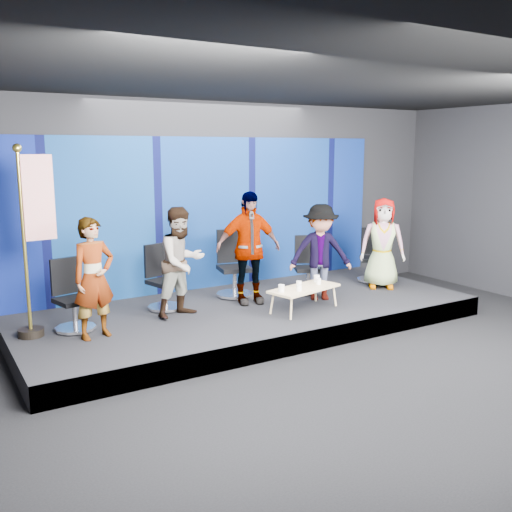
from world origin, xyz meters
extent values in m
plane|color=black|center=(0.00, 0.00, 0.00)|extent=(10.00, 10.00, 0.00)
cube|color=black|center=(0.00, 4.00, 1.75)|extent=(10.00, 0.02, 3.50)
cube|color=black|center=(0.00, 0.00, 3.50)|extent=(10.00, 8.00, 0.02)
cube|color=black|center=(0.00, 2.50, 0.15)|extent=(7.00, 3.00, 0.30)
cube|color=#070D56|center=(0.00, 3.95, 1.60)|extent=(7.00, 0.08, 2.60)
cylinder|color=silver|center=(-2.62, 2.65, 0.33)|extent=(0.65, 0.65, 0.05)
cylinder|color=silver|center=(-2.62, 2.65, 0.54)|extent=(0.06, 0.06, 0.36)
cube|color=black|center=(-2.62, 2.65, 0.72)|extent=(0.52, 0.52, 0.06)
cube|color=black|center=(-2.67, 2.86, 1.02)|extent=(0.40, 0.14, 0.50)
imported|color=black|center=(-2.45, 2.23, 1.08)|extent=(0.64, 0.49, 1.56)
cylinder|color=silver|center=(-1.18, 2.99, 0.33)|extent=(0.67, 0.67, 0.06)
cylinder|color=silver|center=(-1.18, 2.99, 0.54)|extent=(0.06, 0.06, 0.37)
cube|color=black|center=(-1.18, 2.99, 0.73)|extent=(0.54, 0.54, 0.06)
cube|color=black|center=(-1.24, 3.20, 1.03)|extent=(0.41, 0.15, 0.51)
imported|color=black|center=(-1.10, 2.55, 1.10)|extent=(0.90, 0.78, 1.59)
cylinder|color=silver|center=(0.08, 3.12, 0.33)|extent=(0.73, 0.73, 0.06)
cylinder|color=silver|center=(0.08, 3.12, 0.57)|extent=(0.07, 0.07, 0.41)
cube|color=black|center=(0.08, 3.12, 0.77)|extent=(0.58, 0.58, 0.07)
cube|color=black|center=(0.13, 3.36, 1.11)|extent=(0.45, 0.15, 0.56)
imported|color=black|center=(0.08, 2.67, 1.18)|extent=(1.10, 0.64, 1.76)
cylinder|color=silver|center=(1.27, 2.71, 0.33)|extent=(0.72, 0.72, 0.05)
cylinder|color=silver|center=(1.27, 2.71, 0.53)|extent=(0.06, 0.06, 0.36)
cube|color=black|center=(1.27, 2.71, 0.71)|extent=(0.58, 0.58, 0.06)
cube|color=black|center=(1.37, 2.90, 1.01)|extent=(0.37, 0.22, 0.49)
imported|color=black|center=(1.18, 2.26, 1.07)|extent=(1.15, 0.96, 1.54)
cylinder|color=silver|center=(2.77, 2.76, 0.33)|extent=(0.77, 0.77, 0.05)
cylinder|color=silver|center=(2.77, 2.76, 0.54)|extent=(0.06, 0.06, 0.36)
cube|color=black|center=(2.77, 2.76, 0.72)|extent=(0.61, 0.61, 0.06)
cube|color=black|center=(2.90, 2.94, 1.02)|extent=(0.35, 0.28, 0.50)
imported|color=black|center=(2.60, 2.34, 1.09)|extent=(0.91, 0.86, 1.57)
cube|color=tan|center=(0.59, 1.87, 0.64)|extent=(1.23, 0.74, 0.04)
cylinder|color=tan|center=(0.14, 1.57, 0.46)|extent=(0.03, 0.03, 0.32)
cylinder|color=tan|center=(0.06, 1.94, 0.46)|extent=(0.03, 0.03, 0.32)
cylinder|color=tan|center=(1.12, 1.80, 0.46)|extent=(0.03, 0.03, 0.32)
cylinder|color=tan|center=(1.03, 2.17, 0.46)|extent=(0.03, 0.03, 0.32)
cylinder|color=white|center=(0.14, 1.81, 0.71)|extent=(0.09, 0.09, 0.11)
cylinder|color=white|center=(0.39, 1.72, 0.70)|extent=(0.08, 0.08, 0.09)
cylinder|color=white|center=(0.52, 1.91, 0.70)|extent=(0.08, 0.08, 0.10)
cylinder|color=white|center=(0.90, 1.92, 0.70)|extent=(0.08, 0.08, 0.09)
cylinder|color=white|center=(0.96, 2.05, 0.71)|extent=(0.09, 0.09, 0.11)
cylinder|color=black|center=(-3.18, 2.70, 0.35)|extent=(0.33, 0.33, 0.10)
cylinder|color=gold|center=(-3.18, 2.70, 1.53)|extent=(0.05, 0.05, 2.26)
sphere|color=gold|center=(-3.18, 2.70, 2.71)|extent=(0.11, 0.11, 0.11)
cube|color=maroon|center=(-2.97, 2.70, 2.09)|extent=(0.39, 0.10, 1.08)
camera|label=1|loc=(-4.33, -4.89, 2.70)|focal=40.00mm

